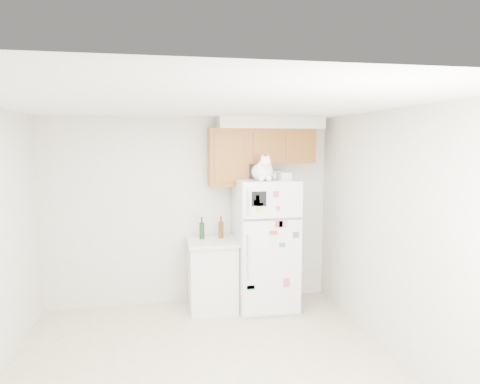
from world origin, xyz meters
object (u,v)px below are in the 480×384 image
object	(u,v)px
base_counter	(213,274)
cat	(263,171)
storage_box_back	(276,175)
bottle_amber	(221,227)
refrigerator	(265,244)
bottle_green	(202,228)
storage_box_front	(284,176)

from	to	relation	value
base_counter	cat	distance (m)	1.51
storage_box_back	bottle_amber	bearing A→B (deg)	152.14
base_counter	storage_box_back	world-z (taller)	storage_box_back
refrigerator	bottle_amber	xyz separation A→B (m)	(-0.56, 0.17, 0.22)
storage_box_back	bottle_green	bearing A→B (deg)	152.98
base_counter	bottle_green	world-z (taller)	bottle_green
storage_box_front	base_counter	bearing A→B (deg)	158.12
storage_box_front	storage_box_back	bearing A→B (deg)	94.55
bottle_amber	storage_box_back	bearing A→B (deg)	-3.22
base_counter	cat	bearing A→B (deg)	-22.18
refrigerator	cat	size ratio (longest dim) A/B	3.59
base_counter	bottle_amber	world-z (taller)	bottle_amber
refrigerator	cat	xyz separation A→B (m)	(-0.08, -0.17, 0.97)
storage_box_back	storage_box_front	world-z (taller)	storage_box_back
refrigerator	storage_box_back	world-z (taller)	storage_box_back
storage_box_front	refrigerator	bearing A→B (deg)	150.87
storage_box_back	bottle_green	size ratio (longest dim) A/B	0.62
storage_box_back	bottle_amber	xyz separation A→B (m)	(-0.73, 0.04, -0.68)
base_counter	refrigerator	bearing A→B (deg)	-6.09
cat	storage_box_back	bearing A→B (deg)	50.51
refrigerator	bottle_amber	world-z (taller)	refrigerator
refrigerator	bottle_green	xyz separation A→B (m)	(-0.81, 0.17, 0.21)
base_counter	cat	xyz separation A→B (m)	(0.61, -0.25, 1.36)
bottle_amber	storage_box_front	bearing A→B (deg)	-16.25
cat	storage_box_front	size ratio (longest dim) A/B	3.16
refrigerator	storage_box_back	size ratio (longest dim) A/B	9.44
storage_box_back	bottle_amber	world-z (taller)	storage_box_back
base_counter	cat	size ratio (longest dim) A/B	1.94
refrigerator	storage_box_back	distance (m)	0.92
base_counter	storage_box_front	distance (m)	1.58
cat	bottle_amber	size ratio (longest dim) A/B	1.62
storage_box_back	refrigerator	bearing A→B (deg)	-167.72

